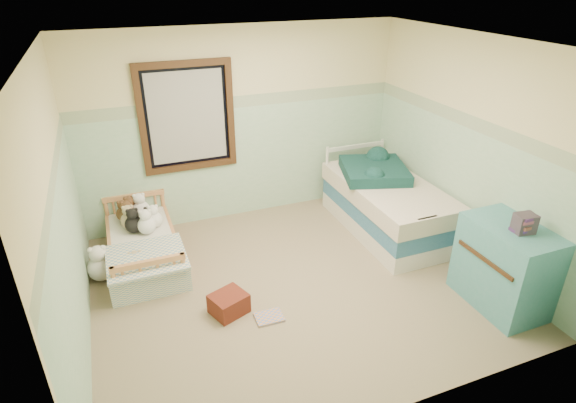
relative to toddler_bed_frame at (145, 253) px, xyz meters
name	(u,v)px	position (x,y,z in m)	size (l,w,h in m)	color
floor	(294,284)	(1.46, -1.05, -0.11)	(4.20, 3.60, 0.02)	#6D614B
ceiling	(296,43)	(1.46, -1.05, 2.41)	(4.20, 3.60, 0.02)	silver
wall_back	(242,126)	(1.46, 0.75, 1.15)	(4.20, 0.04, 2.50)	beige
wall_front	(400,282)	(1.46, -2.85, 1.15)	(4.20, 0.04, 2.50)	beige
wall_left	(60,216)	(-0.64, -1.05, 1.15)	(0.04, 3.60, 2.50)	beige
wall_right	(468,151)	(3.56, -1.05, 1.15)	(0.04, 3.60, 2.50)	beige
wainscot_mint	(244,162)	(1.46, 0.74, 0.65)	(4.20, 0.01, 1.50)	#AED0B4
border_strip	(242,101)	(1.46, 0.74, 1.48)	(4.20, 0.01, 0.15)	#507453
window_frame	(187,118)	(0.76, 0.71, 1.35)	(1.16, 0.06, 1.36)	#372011
window_blinds	(187,117)	(0.76, 0.72, 1.35)	(0.92, 0.01, 1.12)	#BABAB6
toddler_bed_frame	(145,253)	(0.00, 0.00, 0.00)	(0.75, 1.50, 0.19)	#C67C4A
toddler_mattress	(143,242)	(0.00, 0.00, 0.16)	(0.69, 1.44, 0.12)	silver
patchwork_quilt	(146,258)	(0.00, -0.47, 0.23)	(0.81, 0.75, 0.03)	#6F9BB7
plush_bed_brown	(124,214)	(-0.15, 0.50, 0.31)	(0.18, 0.18, 0.18)	brown
plush_bed_white	(141,209)	(0.05, 0.50, 0.33)	(0.22, 0.22, 0.22)	white
plush_bed_tan	(129,220)	(-0.10, 0.28, 0.32)	(0.20, 0.20, 0.20)	tan
plush_bed_dark	(150,218)	(0.13, 0.28, 0.30)	(0.16, 0.16, 0.16)	black
plush_floor_cream	(101,268)	(-0.48, -0.20, 0.04)	(0.28, 0.28, 0.28)	white
plush_floor_tan	(137,269)	(-0.11, -0.34, 0.02)	(0.24, 0.24, 0.24)	tan
twin_bed_frame	(385,222)	(3.01, -0.41, 0.01)	(0.93, 1.86, 0.22)	white
twin_boxspring	(387,207)	(3.01, -0.41, 0.23)	(0.93, 1.86, 0.22)	#1C4D83
twin_mattress	(389,192)	(3.01, -0.41, 0.45)	(0.97, 1.90, 0.22)	beige
teal_blanket	(374,170)	(2.96, -0.11, 0.63)	(0.79, 0.84, 0.14)	black
dresser	(505,266)	(3.28, -2.11, 0.35)	(0.56, 0.89, 0.89)	teal
book_stack	(525,223)	(3.28, -2.21, 0.88)	(0.18, 0.14, 0.18)	#4E2F35
red_pillow	(229,304)	(0.68, -1.25, 0.01)	(0.33, 0.29, 0.21)	maroon
floor_book	(269,317)	(1.02, -1.49, -0.08)	(0.27, 0.21, 0.03)	#F09945
extra_plush_0	(134,224)	(-0.06, 0.16, 0.32)	(0.21, 0.21, 0.21)	black
extra_plush_1	(128,216)	(-0.10, 0.39, 0.32)	(0.21, 0.21, 0.21)	brown
extra_plush_2	(131,211)	(-0.06, 0.52, 0.32)	(0.20, 0.20, 0.20)	brown
extra_plush_3	(147,225)	(0.08, 0.08, 0.32)	(0.21, 0.21, 0.21)	white
extra_plush_4	(128,218)	(-0.11, 0.40, 0.29)	(0.16, 0.16, 0.16)	white
extra_plush_5	(154,220)	(0.17, 0.20, 0.31)	(0.19, 0.19, 0.19)	white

